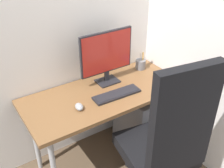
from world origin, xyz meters
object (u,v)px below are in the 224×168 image
Objects in this scene: filing_cabinet at (144,118)px; pen_holder at (141,64)px; monitor at (107,55)px; office_chair at (166,140)px; notebook at (164,81)px; keyboard at (117,94)px; mouse at (79,107)px.

filing_cabinet is 3.51× the size of pen_holder.
pen_holder is (0.40, 0.03, -0.21)m from monitor.
filing_cabinet is at bearing -113.10° from pen_holder.
office_chair reaches higher than notebook.
keyboard is 0.52m from pen_holder.
office_chair reaches higher than keyboard.
keyboard is (-0.36, -0.04, 0.42)m from filing_cabinet.
keyboard reaches higher than filing_cabinet.
filing_cabinet is at bearing 62.45° from office_chair.
monitor is at bearing 77.55° from keyboard.
notebook is at bearing -6.21° from keyboard.
office_chair is at bearing -43.75° from mouse.
notebook is at bearing -86.97° from pen_holder.
pen_holder is at bearing 28.39° from mouse.
notebook is (0.41, 0.49, 0.10)m from office_chair.
monitor is 3.09× the size of notebook.
pen_holder is 1.10× the size of notebook.
office_chair is 0.73m from filing_cabinet.
mouse is (-0.39, 0.54, 0.12)m from office_chair.
keyboard is at bearing -165.55° from notebook.
mouse is 0.50× the size of pen_holder.
keyboard is 0.47m from notebook.
mouse is at bearing -161.77° from pen_holder.
pen_holder is at bearing 113.69° from notebook.
pen_holder is (0.09, 0.22, 0.46)m from filing_cabinet.
pen_holder reaches higher than mouse.
keyboard is 0.34m from mouse.
office_chair reaches higher than mouse.
pen_holder reaches higher than keyboard.
mouse is at bearing -179.97° from keyboard.
keyboard is (-0.05, 0.54, 0.11)m from office_chair.
notebook is (0.81, -0.05, -0.01)m from mouse.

